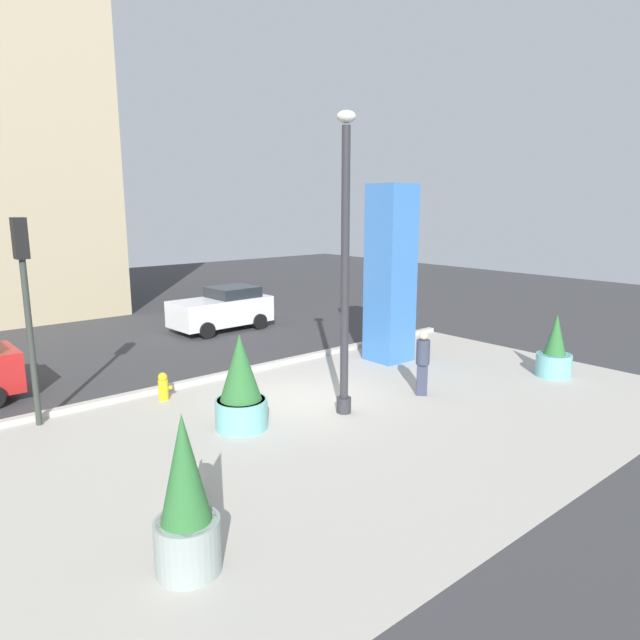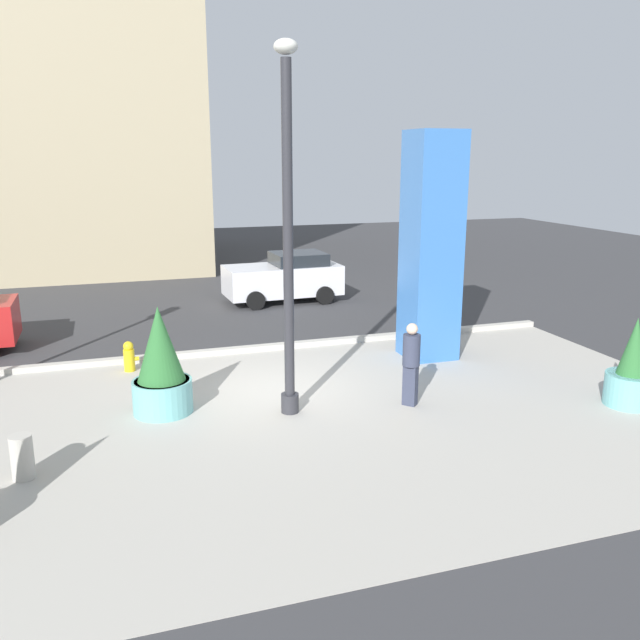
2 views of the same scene
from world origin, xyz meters
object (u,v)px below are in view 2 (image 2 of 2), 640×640
potted_plant_near_left (632,373)px  fire_hydrant (129,357)px  pedestrian_by_curb (411,360)px  concrete_bollard (22,457)px  potted_plant_curbside (161,366)px  lamp_post (288,243)px  art_pillar_blue (431,247)px  car_passing_lane (285,277)px

potted_plant_near_left → fire_hydrant: bearing=150.5°
potted_plant_near_left → pedestrian_by_curb: potted_plant_near_left is taller
potted_plant_near_left → concrete_bollard: (-11.70, 0.42, -0.34)m
potted_plant_curbside → concrete_bollard: 3.31m
lamp_post → art_pillar_blue: bearing=30.7°
art_pillar_blue → pedestrian_by_curb: bearing=-122.7°
art_pillar_blue → fire_hydrant: (-7.41, 1.12, -2.47)m
potted_plant_near_left → pedestrian_by_curb: bearing=162.0°
concrete_bollard → pedestrian_by_curb: (7.34, 1.00, 0.62)m
potted_plant_near_left → fire_hydrant: (-9.83, 5.56, -0.34)m
concrete_bollard → car_passing_lane: car_passing_lane is taller
art_pillar_blue → potted_plant_near_left: bearing=-61.4°
lamp_post → fire_hydrant: size_ratio=9.48×
pedestrian_by_curb → concrete_bollard: bearing=-172.3°
art_pillar_blue → potted_plant_curbside: (-6.88, -1.82, -1.86)m
fire_hydrant → pedestrian_by_curb: (5.47, -4.14, 0.62)m
lamp_post → car_passing_lane: 10.84m
fire_hydrant → concrete_bollard: size_ratio=1.00×
art_pillar_blue → pedestrian_by_curb: 4.04m
potted_plant_curbside → car_passing_lane: bearing=61.4°
potted_plant_near_left → concrete_bollard: size_ratio=2.51×
car_passing_lane → concrete_bollard: bearing=-123.0°
potted_plant_curbside → pedestrian_by_curb: 5.08m
lamp_post → fire_hydrant: (-2.98, 3.75, -3.10)m
art_pillar_blue → lamp_post: bearing=-149.3°
car_passing_lane → pedestrian_by_curb: 10.58m
art_pillar_blue → potted_plant_curbside: 7.35m
lamp_post → fire_hydrant: bearing=128.4°
lamp_post → concrete_bollard: lamp_post is taller
art_pillar_blue → pedestrian_by_curb: size_ratio=3.21×
potted_plant_curbside → fire_hydrant: bearing=100.2°
car_passing_lane → potted_plant_curbside: bearing=-118.6°
potted_plant_near_left → concrete_bollard: bearing=177.9°
art_pillar_blue → pedestrian_by_curb: art_pillar_blue is taller
lamp_post → potted_plant_near_left: lamp_post is taller
fire_hydrant → lamp_post: bearing=-51.6°
art_pillar_blue → fire_hydrant: 7.89m
concrete_bollard → car_passing_lane: 13.80m
art_pillar_blue → concrete_bollard: size_ratio=7.58×
concrete_bollard → car_passing_lane: (7.51, 11.57, 0.49)m
potted_plant_curbside → pedestrian_by_curb: bearing=-13.7°
lamp_post → car_passing_lane: bearing=75.4°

